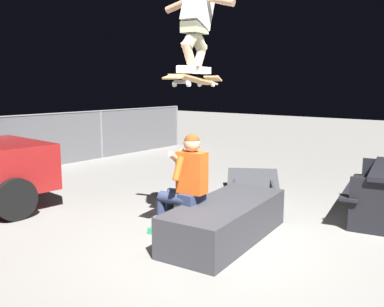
# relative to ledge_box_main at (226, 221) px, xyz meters

# --- Properties ---
(ground_plane) EXTENTS (40.00, 40.00, 0.00)m
(ground_plane) POSITION_rel_ledge_box_main_xyz_m (-0.17, -0.06, -0.23)
(ground_plane) COLOR gray
(ledge_box_main) EXTENTS (2.01, 0.98, 0.47)m
(ledge_box_main) POSITION_rel_ledge_box_main_xyz_m (0.00, 0.00, 0.00)
(ledge_box_main) COLOR #38383D
(ledge_box_main) RESTS_ON ground
(person_sitting_on_ledge) EXTENTS (0.60, 0.77, 1.30)m
(person_sitting_on_ledge) POSITION_rel_ledge_box_main_xyz_m (-0.28, 0.41, 0.49)
(person_sitting_on_ledge) COLOR #2D3856
(person_sitting_on_ledge) RESTS_ON ground
(skateboard) EXTENTS (1.04, 0.34, 0.13)m
(skateboard) POSITION_rel_ledge_box_main_xyz_m (-0.29, 0.26, 1.69)
(skateboard) COLOR #AD8451
(skater_airborne) EXTENTS (0.63, 0.89, 1.12)m
(skater_airborne) POSITION_rel_ledge_box_main_xyz_m (-0.23, 0.27, 2.38)
(skater_airborne) COLOR white
(kicker_ramp) EXTENTS (1.54, 1.43, 0.44)m
(kicker_ramp) POSITION_rel_ledge_box_main_xyz_m (2.08, 0.83, -0.16)
(kicker_ramp) COLOR #38383D
(kicker_ramp) RESTS_ON ground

